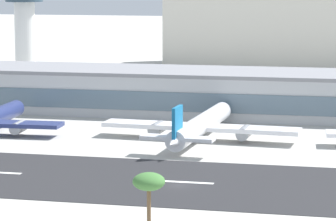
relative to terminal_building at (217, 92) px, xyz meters
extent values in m
plane|color=#B2AFA8|center=(7.24, -86.09, -6.17)|extent=(1400.00, 1400.00, 0.00)
cube|color=#262628|center=(7.24, -83.36, -6.13)|extent=(800.00, 37.40, 0.08)
cube|color=white|center=(7.22, -83.36, -6.09)|extent=(12.00, 1.20, 0.01)
cube|color=#B7BABC|center=(0.00, 0.06, -0.50)|extent=(218.79, 27.60, 11.34)
cube|color=slate|center=(0.00, -13.89, -1.07)|extent=(212.23, 0.30, 5.10)
cube|color=gray|center=(0.00, 0.06, 5.66)|extent=(220.98, 27.88, 1.00)
cylinder|color=silver|center=(-71.02, 35.39, 8.84)|extent=(6.85, 6.85, 30.03)
cube|color=beige|center=(19.16, 140.39, 10.90)|extent=(127.13, 31.13, 34.14)
sphere|color=navy|center=(-50.76, -22.44, -2.82)|extent=(4.12, 4.12, 4.12)
cylinder|color=gray|center=(-41.15, -44.58, -4.01)|extent=(3.07, 6.18, 2.82)
cylinder|color=silver|center=(2.69, -39.08, -2.63)|extent=(7.48, 45.88, 4.57)
sphere|color=silver|center=(4.15, -16.28, -2.63)|extent=(4.34, 4.34, 4.34)
cone|color=silver|center=(1.23, -61.87, -2.63)|extent=(4.63, 8.47, 4.11)
cube|color=silver|center=(2.63, -39.99, -3.09)|extent=(47.51, 9.85, 1.01)
cylinder|color=gray|center=(13.22, -40.67, -3.89)|extent=(3.37, 6.57, 2.97)
cylinder|color=gray|center=(-7.96, -39.31, -3.89)|extent=(3.37, 6.57, 2.97)
cube|color=silver|center=(1.35, -60.05, -2.17)|extent=(16.24, 4.79, 0.80)
cube|color=#1975B2|center=(1.35, -60.05, 1.02)|extent=(1.12, 6.20, 7.31)
cylinder|color=black|center=(2.54, -41.36, -5.54)|extent=(0.82, 0.82, 1.26)
ellipsoid|color=#427538|center=(12.18, -129.46, 4.88)|extent=(4.38, 4.38, 2.41)
camera|label=1|loc=(39.55, -240.29, 31.86)|focal=93.70mm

